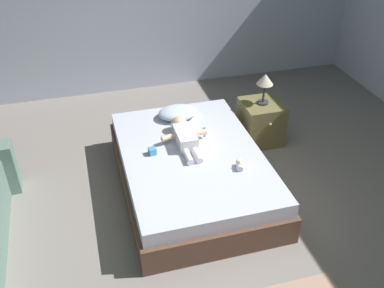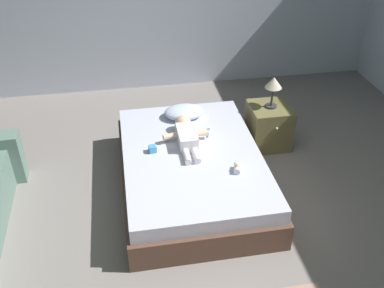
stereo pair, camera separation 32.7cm
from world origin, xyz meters
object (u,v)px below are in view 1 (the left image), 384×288
(nightstand, at_px, (261,122))
(baby_bottle, at_px, (239,165))
(toothbrush, at_px, (205,131))
(bed, at_px, (192,170))
(pillow, at_px, (178,113))
(toy_block, at_px, (152,151))
(baby, at_px, (184,135))
(lamp, at_px, (265,81))

(nightstand, relative_size, baby_bottle, 3.80)
(toothbrush, distance_m, baby_bottle, 0.68)
(bed, distance_m, pillow, 0.72)
(bed, relative_size, pillow, 4.68)
(toy_block, bearing_deg, nightstand, 21.26)
(pillow, bearing_deg, toothbrush, -60.46)
(baby, height_order, baby_bottle, baby)
(pillow, xyz_separation_m, baby, (-0.05, -0.46, 0.01))
(baby_bottle, bearing_deg, pillow, 107.24)
(baby, distance_m, baby_bottle, 0.67)
(pillow, xyz_separation_m, toy_block, (-0.39, -0.59, -0.03))
(toy_block, height_order, baby_bottle, baby_bottle)
(baby, xyz_separation_m, nightstand, (0.99, 0.39, -0.24))
(toy_block, bearing_deg, toothbrush, 22.03)
(baby_bottle, bearing_deg, bed, 134.75)
(baby, distance_m, lamp, 1.10)
(baby_bottle, bearing_deg, nightstand, 56.44)
(pillow, bearing_deg, lamp, -4.09)
(baby, bearing_deg, baby_bottle, -56.78)
(lamp, bearing_deg, nightstand, -90.00)
(lamp, relative_size, toy_block, 4.64)
(baby, bearing_deg, lamp, 21.32)
(toy_block, bearing_deg, lamp, 21.27)
(pillow, height_order, toothbrush, pillow)
(bed, bearing_deg, nightstand, 31.65)
(toothbrush, distance_m, lamp, 0.86)
(pillow, relative_size, nightstand, 0.86)
(bed, height_order, lamp, lamp)
(baby, bearing_deg, pillow, 83.60)
(baby, bearing_deg, toy_block, -158.90)
(toothbrush, relative_size, nightstand, 0.35)
(pillow, relative_size, baby_bottle, 3.28)
(lamp, bearing_deg, toothbrush, -159.35)
(nightstand, xyz_separation_m, lamp, (0.00, 0.00, 0.51))
(toothbrush, xyz_separation_m, nightstand, (0.75, 0.28, -0.18))
(nightstand, height_order, toy_block, nightstand)
(baby, xyz_separation_m, toothbrush, (0.25, 0.11, -0.06))
(pillow, bearing_deg, baby, -96.40)
(bed, bearing_deg, toothbrush, 54.53)
(pillow, distance_m, baby_bottle, 1.06)
(bed, height_order, toy_block, toy_block)
(bed, relative_size, nightstand, 4.04)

